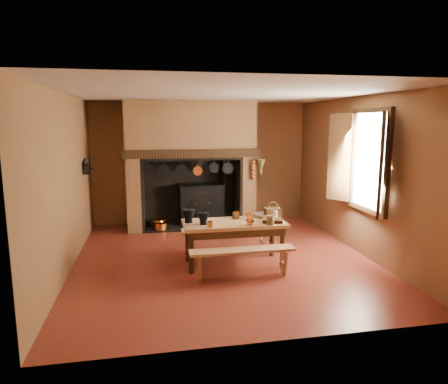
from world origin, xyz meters
name	(u,v)px	position (x,y,z in m)	size (l,w,h in m)	color
floor	(223,258)	(0.00, 0.00, 0.00)	(5.50, 5.50, 0.00)	maroon
ceiling	(223,94)	(0.00, 0.00, 2.80)	(5.50, 5.50, 0.00)	silver
back_wall	(201,163)	(0.00, 2.75, 1.40)	(5.00, 0.02, 2.80)	brown
wall_left	(67,183)	(-2.50, 0.00, 1.40)	(0.02, 5.50, 2.80)	brown
wall_right	(359,175)	(2.50, 0.00, 1.40)	(0.02, 5.50, 2.80)	brown
wall_front	(272,216)	(0.00, -2.75, 1.40)	(5.00, 0.02, 2.80)	brown
chimney_breast	(190,147)	(-0.30, 2.31, 1.81)	(2.95, 0.96, 2.80)	brown
iron_range	(202,204)	(-0.04, 2.45, 0.48)	(1.12, 0.55, 1.60)	black
hearth_pans	(158,224)	(-1.05, 2.22, 0.09)	(0.51, 0.62, 0.20)	orange
hanging_pans	(191,169)	(-0.34, 1.81, 1.36)	(1.92, 0.29, 0.27)	black
onion_string	(253,170)	(1.00, 1.79, 1.33)	(0.12, 0.10, 0.46)	#98401C
herb_bunch	(261,167)	(1.18, 1.79, 1.38)	(0.20, 0.20, 0.35)	brown
window	(364,161)	(2.35, -0.40, 1.70)	(0.39, 1.75, 1.76)	white
wall_coffee_mill	(86,165)	(-2.42, 1.55, 1.52)	(0.23, 0.16, 0.31)	black
work_table	(234,229)	(0.13, -0.33, 0.61)	(1.68, 0.75, 0.73)	tan
bench_front	(242,256)	(0.13, -0.93, 0.34)	(1.61, 0.28, 0.45)	tan
bench_back	(227,234)	(0.13, 0.27, 0.34)	(1.64, 0.29, 0.46)	tan
mortar_large	(189,215)	(-0.61, -0.23, 0.85)	(0.22, 0.22, 0.37)	black
mortar_small	(203,218)	(-0.39, -0.40, 0.83)	(0.19, 0.19, 0.32)	black
coffee_grinder	(236,215)	(0.21, -0.12, 0.79)	(0.14, 0.11, 0.16)	#3C2713
brass_mug_a	(210,225)	(-0.31, -0.62, 0.78)	(0.09, 0.09, 0.10)	orange
brass_mug_b	(249,216)	(0.42, -0.15, 0.77)	(0.08, 0.08, 0.09)	orange
mixing_bowl	(264,215)	(0.70, -0.12, 0.76)	(0.29, 0.29, 0.07)	tan
stoneware_crock	(270,220)	(0.66, -0.62, 0.80)	(0.12, 0.12, 0.15)	brown
glass_jar	(275,215)	(0.87, -0.22, 0.79)	(0.08, 0.08, 0.13)	beige
wicker_basket	(273,212)	(0.87, -0.07, 0.81)	(0.27, 0.20, 0.26)	#543819
wooden_tray	(273,221)	(0.75, -0.48, 0.76)	(0.32, 0.23, 0.06)	#3C2713
brass_cup	(250,222)	(0.34, -0.59, 0.78)	(0.13, 0.13, 0.10)	orange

